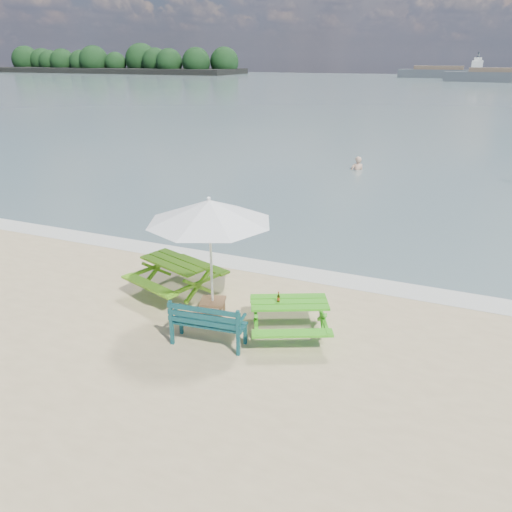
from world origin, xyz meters
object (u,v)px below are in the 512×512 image
at_px(picnic_table_left, 177,277).
at_px(park_bench, 209,331).
at_px(beer_bottle, 278,299).
at_px(picnic_table_right, 289,318).
at_px(patio_umbrella, 209,211).
at_px(swimmer, 357,174).
at_px(side_table, 213,307).

relative_size(picnic_table_left, park_bench, 1.55).
bearing_deg(beer_bottle, picnic_table_right, 31.61).
height_order(patio_umbrella, swimmer, patio_umbrella).
distance_m(side_table, patio_umbrella, 2.25).
distance_m(picnic_table_right, beer_bottle, 0.52).
bearing_deg(swimmer, beer_bottle, -83.43).
relative_size(picnic_table_right, patio_umbrella, 0.67).
bearing_deg(picnic_table_left, park_bench, -44.43).
distance_m(picnic_table_left, swimmer, 16.03).
xyz_separation_m(side_table, swimmer, (-0.29, 16.65, -0.42)).
bearing_deg(beer_bottle, patio_umbrella, 171.69).
distance_m(park_bench, side_table, 1.24).
height_order(picnic_table_left, side_table, picnic_table_left).
relative_size(picnic_table_left, swimmer, 1.32).
bearing_deg(park_bench, side_table, 113.72).
xyz_separation_m(picnic_table_left, swimmer, (1.05, 15.99, -0.64)).
distance_m(side_table, swimmer, 16.66).
bearing_deg(beer_bottle, side_table, 171.69).
xyz_separation_m(picnic_table_right, patio_umbrella, (-1.86, 0.12, 2.07)).
xyz_separation_m(picnic_table_right, park_bench, (-1.36, -1.01, -0.08)).
height_order(picnic_table_right, side_table, picnic_table_right).
xyz_separation_m(picnic_table_left, patio_umbrella, (1.33, -0.66, 2.03)).
bearing_deg(beer_bottle, swimmer, 96.57).
distance_m(patio_umbrella, beer_bottle, 2.32).
bearing_deg(picnic_table_left, picnic_table_right, -13.80).
height_order(park_bench, side_table, park_bench).
xyz_separation_m(picnic_table_left, beer_bottle, (2.99, -0.90, 0.43)).
distance_m(park_bench, patio_umbrella, 2.48).
bearing_deg(swimmer, picnic_table_left, -93.75).
distance_m(picnic_table_left, beer_bottle, 3.16).
bearing_deg(picnic_table_right, picnic_table_left, 166.20).
xyz_separation_m(picnic_table_left, picnic_table_right, (3.19, -0.78, -0.04)).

